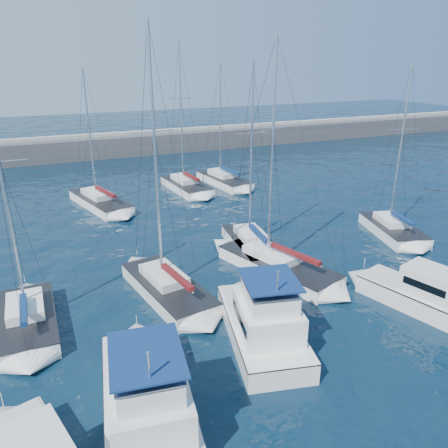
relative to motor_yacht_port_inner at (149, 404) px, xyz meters
name	(u,v)px	position (x,y,z in m)	size (l,w,h in m)	color
ground	(285,332)	(8.58, 3.50, -1.13)	(220.00, 220.00, 0.00)	black
breakwater	(115,148)	(8.58, 55.50, -0.08)	(160.00, 6.00, 4.45)	#424244
motor_yacht_port_inner	(149,404)	(0.00, 0.00, 0.00)	(4.85, 9.69, 4.69)	silver
motor_yacht_stbd_inner	(264,325)	(7.02, 3.13, 0.00)	(5.20, 8.65, 4.69)	silver
motor_yacht_stbd_outer	(421,294)	(17.46, 2.47, -0.19)	(4.36, 7.27, 3.20)	silver
sailboat_mid_a	(27,320)	(-4.61, 9.55, -0.59)	(3.14, 7.07, 15.21)	silver
sailboat_mid_b	(168,288)	(3.74, 10.03, -0.59)	(4.47, 8.72, 16.71)	silver
sailboat_mid_c	(252,244)	(11.91, 14.16, -0.60)	(3.82, 7.81, 14.64)	silver
sailboat_mid_d	(277,265)	(11.86, 10.13, -0.61)	(5.93, 9.87, 16.11)	silver
sailboat_mid_e	(393,229)	(24.53, 12.25, -0.60)	(4.76, 7.61, 14.30)	silver
sailboat_back_a	(100,202)	(2.46, 30.14, -0.63)	(5.44, 9.79, 13.95)	silver
sailboat_back_b	(186,186)	(12.51, 32.28, -0.60)	(3.99, 8.63, 16.42)	silver
sailboat_back_c	(224,180)	(17.49, 32.85, -0.62)	(4.23, 8.85, 14.25)	silver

